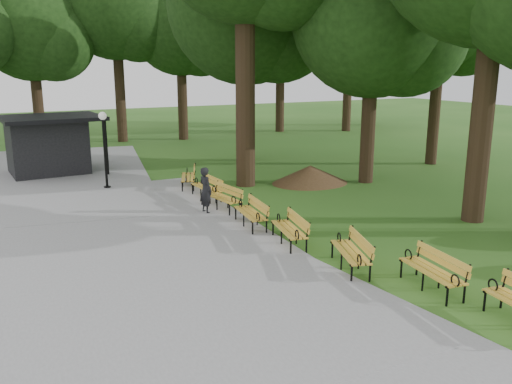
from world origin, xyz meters
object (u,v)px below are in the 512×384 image
person (206,190)px  bench_4 (250,213)px  bench_3 (289,230)px  bench_5 (222,198)px  bench_7 (188,177)px  lawn_tree_5 (442,14)px  kiosk (47,145)px  bench_6 (206,188)px  bench_2 (350,252)px  lawn_tree_1 (374,16)px  lamp_post (104,134)px  dirt_mound (310,174)px  lawn_tree_4 (246,5)px  bench_1 (432,271)px

person → bench_4: (0.63, -2.12, -0.35)m
bench_3 → bench_5: (-0.21, 4.17, 0.00)m
bench_7 → lawn_tree_5: lawn_tree_5 is taller
bench_3 → person: bearing=-156.0°
person → kiosk: 10.38m
bench_5 → bench_6: bearing=169.7°
bench_4 → bench_5: 2.20m
bench_2 → bench_5: (-0.62, 6.44, 0.00)m
bench_4 → lawn_tree_1: (7.30, 3.57, 6.38)m
bench_5 → person: bearing=-90.0°
bench_2 → lawn_tree_5: size_ratio=0.19×
lawn_tree_5 → lamp_post: bearing=173.4°
bench_3 → bench_7: 7.98m
dirt_mound → bench_3: bearing=-126.8°
bench_3 → lawn_tree_5: size_ratio=0.19×
dirt_mound → lawn_tree_5: 10.54m
lawn_tree_1 → lawn_tree_5: (5.68, 1.94, 0.45)m
lawn_tree_4 → lamp_post: bearing=-157.4°
kiosk → bench_5: (4.60, -9.50, -0.89)m
bench_5 → lawn_tree_1: size_ratio=0.19×
kiosk → lawn_tree_5: size_ratio=0.42×
dirt_mound → bench_2: (-4.43, -8.74, 0.06)m
lawn_tree_4 → bench_1: bearing=-102.1°
person → bench_7: 3.98m
bench_6 → lawn_tree_4: bearing=141.6°
kiosk → bench_4: 12.60m
bench_6 → lawn_tree_4: (4.99, 6.75, 7.32)m
bench_1 → bench_6: same height
bench_3 → bench_5: bearing=-164.9°
lawn_tree_4 → lawn_tree_5: (7.89, -5.13, -0.48)m
bench_7 → lawn_tree_1: size_ratio=0.19×
bench_3 → lawn_tree_4: 15.37m
lawn_tree_1 → bench_6: bearing=177.4°
dirt_mound → bench_1: bench_1 is taller
kiosk → bench_5: size_ratio=2.23×
dirt_mound → lawn_tree_5: lawn_tree_5 is taller
person → lamp_post: (-2.22, 5.23, 1.45)m
dirt_mound → lawn_tree_4: 9.60m
bench_5 → lawn_tree_4: bearing=141.6°
lawn_tree_4 → bench_7: bearing=-136.8°
kiosk → lawn_tree_5: lawn_tree_5 is taller
bench_1 → lawn_tree_5: 17.67m
bench_4 → lawn_tree_1: lawn_tree_1 is taller
bench_1 → lawn_tree_5: bearing=142.8°
lamp_post → bench_6: 4.88m
dirt_mound → bench_2: bearing=-116.9°
bench_4 → bench_5: (0.01, 2.20, 0.00)m
bench_7 → lawn_tree_1: bearing=92.1°
person → bench_4: bearing=-174.6°
bench_5 → bench_6: size_ratio=1.00×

